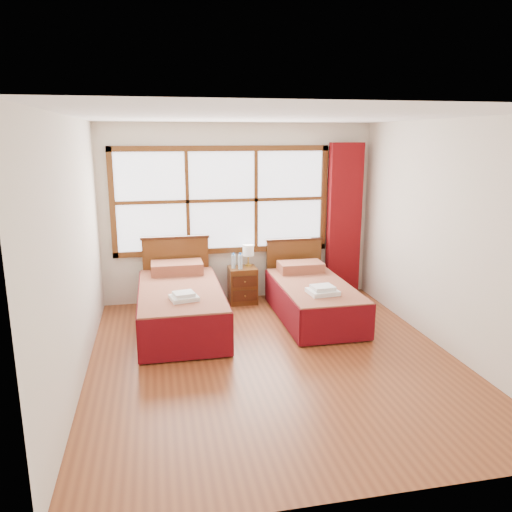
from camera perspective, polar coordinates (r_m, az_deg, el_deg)
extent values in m
plane|color=brown|center=(5.65, 2.04, -11.70)|extent=(4.50, 4.50, 0.00)
plane|color=white|center=(5.11, 2.29, 15.70)|extent=(4.50, 4.50, 0.00)
plane|color=silver|center=(7.40, -1.99, 4.91)|extent=(4.00, 0.00, 4.00)
plane|color=silver|center=(5.14, -20.04, 0.28)|extent=(0.00, 4.50, 4.50)
plane|color=silver|center=(6.02, 21.01, 2.03)|extent=(0.00, 4.50, 4.50)
cube|color=white|center=(7.30, -3.91, 6.36)|extent=(3.00, 0.02, 1.40)
cube|color=#5B3213|center=(7.41, -3.80, 0.66)|extent=(3.16, 0.06, 0.08)
cube|color=#5B3213|center=(7.23, -3.98, 12.17)|extent=(3.16, 0.06, 0.08)
cube|color=#5B3213|center=(7.24, -16.11, 5.80)|extent=(0.08, 0.06, 1.56)
cube|color=#5B3213|center=(7.64, 7.70, 6.59)|extent=(0.08, 0.06, 1.56)
cube|color=#5B3213|center=(7.23, -7.84, 6.20)|extent=(0.05, 0.05, 1.40)
cube|color=#5B3213|center=(7.37, -0.01, 6.45)|extent=(0.05, 0.05, 1.40)
cube|color=#5B3213|center=(7.28, -3.89, 6.34)|extent=(3.00, 0.05, 0.05)
cube|color=maroon|center=(7.71, 10.03, 4.09)|extent=(0.50, 0.16, 2.30)
cube|color=#391A0B|center=(6.50, -8.55, -6.96)|extent=(0.91, 1.81, 0.30)
cube|color=maroon|center=(6.41, -8.63, -4.69)|extent=(1.01, 2.01, 0.25)
cube|color=maroon|center=(6.46, -13.11, -6.15)|extent=(0.03, 2.01, 0.50)
cube|color=maroon|center=(6.50, -4.10, -5.69)|extent=(0.03, 2.01, 0.50)
cube|color=maroon|center=(5.53, -7.99, -9.33)|extent=(1.01, 0.03, 0.50)
cube|color=maroon|center=(7.05, -9.02, -1.32)|extent=(0.71, 0.41, 0.16)
cube|color=#5B3213|center=(7.36, -9.09, -1.73)|extent=(0.94, 0.06, 0.98)
cube|color=#391A0B|center=(7.25, -9.24, 2.10)|extent=(0.98, 0.08, 0.04)
cube|color=#391A0B|center=(6.82, 6.61, -6.06)|extent=(0.81, 1.62, 0.26)
cube|color=maroon|center=(6.74, 6.67, -4.12)|extent=(0.91, 1.80, 0.22)
cube|color=maroon|center=(6.66, 2.89, -5.44)|extent=(0.03, 1.80, 0.45)
cube|color=maroon|center=(6.93, 10.23, -4.87)|extent=(0.03, 1.80, 0.45)
cube|color=maroon|center=(5.99, 9.32, -7.82)|extent=(0.91, 0.03, 0.45)
cube|color=maroon|center=(7.29, 5.11, -1.25)|extent=(0.63, 0.37, 0.14)
cube|color=#5B3213|center=(7.65, 4.33, -1.41)|extent=(0.85, 0.06, 0.88)
cube|color=#391A0B|center=(7.54, 4.39, 1.89)|extent=(0.88, 0.08, 0.04)
cube|color=#5B3213|center=(7.38, -1.55, -3.32)|extent=(0.40, 0.36, 0.53)
cube|color=#391A0B|center=(7.24, -1.28, -4.56)|extent=(0.35, 0.02, 0.16)
cube|color=#391A0B|center=(7.17, -1.29, -2.94)|extent=(0.35, 0.02, 0.16)
sphere|color=olive|center=(7.22, -1.25, -4.60)|extent=(0.03, 0.03, 0.03)
sphere|color=olive|center=(7.16, -1.26, -2.98)|extent=(0.03, 0.03, 0.03)
cube|color=white|center=(5.92, -8.23, -4.74)|extent=(0.36, 0.33, 0.05)
cube|color=white|center=(5.90, -8.24, -4.32)|extent=(0.27, 0.25, 0.04)
cube|color=white|center=(6.31, 7.62, -4.06)|extent=(0.38, 0.34, 0.06)
cube|color=white|center=(6.29, 7.64, -3.61)|extent=(0.29, 0.26, 0.05)
cylinder|color=gold|center=(7.41, -0.89, -1.03)|extent=(0.10, 0.10, 0.02)
cylinder|color=gold|center=(7.40, -0.89, -0.46)|extent=(0.02, 0.02, 0.14)
cylinder|color=white|center=(7.36, -0.90, 0.67)|extent=(0.16, 0.16, 0.16)
cylinder|color=silver|center=(7.25, -2.59, -0.64)|extent=(0.06, 0.06, 0.20)
cylinder|color=#1758B3|center=(7.22, -2.60, 0.24)|extent=(0.03, 0.03, 0.03)
cylinder|color=silver|center=(7.20, -1.81, -0.68)|extent=(0.06, 0.06, 0.21)
cylinder|color=#1758B3|center=(7.17, -1.82, 0.26)|extent=(0.03, 0.03, 0.03)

